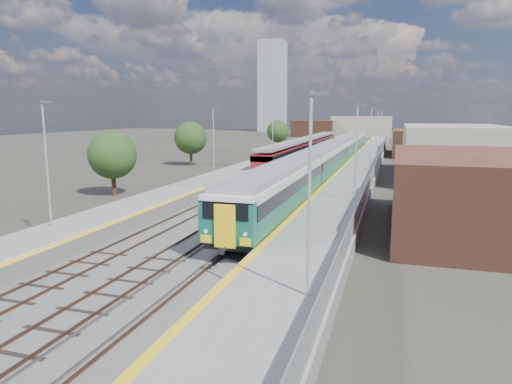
% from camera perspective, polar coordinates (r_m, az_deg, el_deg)
% --- Properties ---
extents(ground, '(320.00, 320.00, 0.00)m').
position_cam_1_polar(ground, '(65.21, 8.50, 2.80)').
color(ground, '#47443A').
rests_on(ground, ground).
extents(ballast_bed, '(10.50, 155.00, 0.06)m').
position_cam_1_polar(ballast_bed, '(68.01, 6.94, 3.14)').
color(ballast_bed, '#565451').
rests_on(ballast_bed, ground).
extents(tracks, '(8.96, 160.00, 0.17)m').
position_cam_1_polar(tracks, '(69.55, 7.67, 3.34)').
color(tracks, '#4C3323').
rests_on(tracks, ground).
extents(platform_right, '(4.70, 155.00, 8.52)m').
position_cam_1_polar(platform_right, '(67.06, 13.30, 3.30)').
color(platform_right, slate).
rests_on(platform_right, ground).
extents(platform_left, '(4.30, 155.00, 8.52)m').
position_cam_1_polar(platform_left, '(69.45, 1.40, 3.75)').
color(platform_left, slate).
rests_on(platform_left, ground).
extents(buildings, '(72.00, 185.50, 40.00)m').
position_cam_1_polar(buildings, '(155.15, 6.84, 10.74)').
color(buildings, brown).
rests_on(buildings, ground).
extents(green_train, '(3.06, 84.95, 3.36)m').
position_cam_1_polar(green_train, '(64.08, 9.79, 4.78)').
color(green_train, black).
rests_on(green_train, ground).
extents(red_train, '(2.79, 56.56, 3.52)m').
position_cam_1_polar(red_train, '(81.12, 6.32, 5.66)').
color(red_train, black).
rests_on(red_train, ground).
extents(tree_a, '(4.55, 4.55, 6.17)m').
position_cam_1_polar(tree_a, '(45.51, -17.53, 4.42)').
color(tree_a, '#382619').
rests_on(tree_a, ground).
extents(tree_b, '(4.90, 4.90, 6.64)m').
position_cam_1_polar(tree_b, '(69.91, -8.18, 6.71)').
color(tree_b, '#382619').
rests_on(tree_b, ground).
extents(tree_c, '(4.76, 4.76, 6.45)m').
position_cam_1_polar(tree_c, '(98.80, 2.76, 7.57)').
color(tree_c, '#382619').
rests_on(tree_c, ground).
extents(tree_d, '(4.54, 4.54, 6.16)m').
position_cam_1_polar(tree_d, '(87.55, 23.84, 6.37)').
color(tree_d, '#382619').
rests_on(tree_d, ground).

